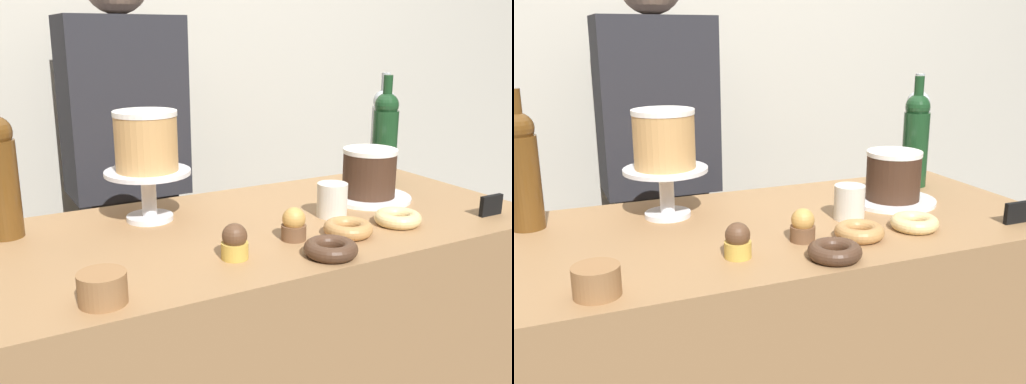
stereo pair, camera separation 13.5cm
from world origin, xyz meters
The scene contains 17 objects.
back_wall centered at (0.00, 0.89, 1.30)m, with size 6.00×0.05×2.60m.
cake_stand_pedestal centered at (-0.21, 0.15, 0.99)m, with size 0.21×0.21×0.13m.
white_layer_cake centered at (-0.21, 0.15, 1.10)m, with size 0.15×0.15×0.14m.
silver_serving_platter centered at (0.38, 0.04, 0.91)m, with size 0.23×0.23×0.01m.
chocolate_round_cake centered at (0.38, 0.04, 0.98)m, with size 0.15×0.15×0.13m.
wine_bottle_amber centered at (-0.54, 0.19, 1.05)m, with size 0.08×0.08×0.33m.
wine_bottle_green centered at (0.54, 0.17, 1.05)m, with size 0.08×0.08×0.33m.
wine_bottle_clear centered at (0.60, 0.26, 1.05)m, with size 0.08×0.08×0.33m.
cupcake_caramel centered at (0.02, -0.13, 0.94)m, with size 0.06×0.06×0.07m.
cupcake_chocolate centered at (-0.14, -0.17, 0.94)m, with size 0.06×0.06×0.07m.
donut_glazed centered at (0.30, -0.16, 0.92)m, with size 0.11×0.11×0.03m.
donut_chocolate centered at (0.04, -0.25, 0.92)m, with size 0.11×0.11×0.03m.
donut_maple centered at (0.15, -0.17, 0.92)m, with size 0.11×0.11×0.03m.
cookie_stack centered at (-0.43, -0.24, 0.93)m, with size 0.08×0.08×0.05m.
price_sign_chalkboard centered at (0.55, -0.22, 0.93)m, with size 0.07×0.01×0.05m.
coffee_cup_ceramic centered at (0.20, -0.04, 0.95)m, with size 0.08×0.08×0.08m.
barista_figure centered at (-0.13, 0.63, 0.84)m, with size 0.36×0.22×1.60m.
Camera 2 is at (-0.50, -1.21, 1.34)m, focal length 40.23 mm.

